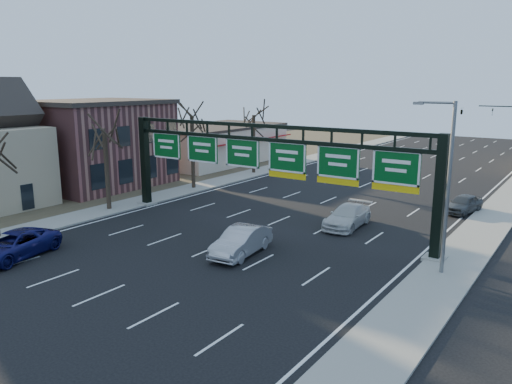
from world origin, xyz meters
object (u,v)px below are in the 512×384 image
Objects in this scene: car_blue_suv at (14,245)px; car_silver_sedan at (241,241)px; car_white_wagon at (347,216)px; sign_gantry at (266,162)px.

car_silver_sedan is (10.37, 7.94, 0.04)m from car_blue_suv.
car_blue_suv reaches higher than car_white_wagon.
car_blue_suv is at bearing -149.15° from car_silver_sedan.
car_blue_suv is (-8.44, -13.45, -3.86)m from sign_gantry.
car_blue_suv is at bearing -130.07° from car_white_wagon.
sign_gantry reaches higher than car_blue_suv.
car_silver_sedan is 9.32m from car_white_wagon.
car_blue_suv is 1.12× the size of car_silver_sedan.
sign_gantry is at bearing 102.78° from car_silver_sedan.
sign_gantry is at bearing -145.61° from car_white_wagon.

